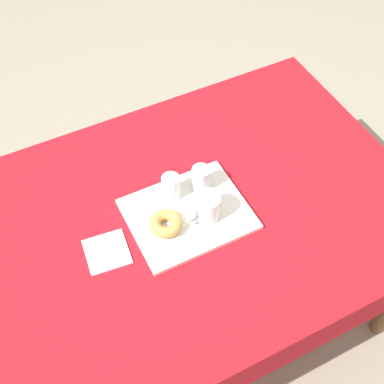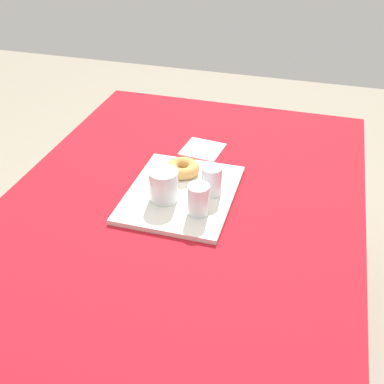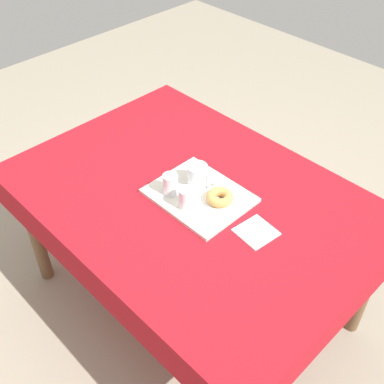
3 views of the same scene
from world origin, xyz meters
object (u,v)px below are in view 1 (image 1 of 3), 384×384
(tea_mug_left, at_px, (207,208))
(donut_plate_left, at_px, (166,228))
(water_glass_far, at_px, (171,188))
(serving_tray, at_px, (188,214))
(sugar_donut_left, at_px, (166,224))
(paper_napkin, at_px, (107,252))
(dining_table, at_px, (196,224))
(water_glass_near, at_px, (201,179))

(tea_mug_left, relative_size, donut_plate_left, 1.13)
(tea_mug_left, distance_m, water_glass_far, 0.14)
(serving_tray, xyz_separation_m, tea_mug_left, (0.05, -0.04, 0.05))
(sugar_donut_left, bearing_deg, paper_napkin, 176.63)
(serving_tray, relative_size, water_glass_far, 4.27)
(dining_table, distance_m, serving_tray, 0.10)
(dining_table, relative_size, paper_napkin, 11.08)
(serving_tray, bearing_deg, dining_table, 12.02)
(tea_mug_left, distance_m, donut_plate_left, 0.14)
(sugar_donut_left, relative_size, paper_napkin, 0.80)
(paper_napkin, bearing_deg, sugar_donut_left, -3.37)
(donut_plate_left, bearing_deg, serving_tray, 14.38)
(dining_table, distance_m, water_glass_near, 0.17)
(donut_plate_left, relative_size, paper_napkin, 0.85)
(tea_mug_left, height_order, paper_napkin, tea_mug_left)
(serving_tray, relative_size, tea_mug_left, 3.02)
(dining_table, bearing_deg, tea_mug_left, -74.81)
(water_glass_far, height_order, donut_plate_left, water_glass_far)
(dining_table, relative_size, serving_tray, 3.84)
(paper_napkin, bearing_deg, water_glass_near, 13.27)
(serving_tray, relative_size, donut_plate_left, 3.41)
(sugar_donut_left, xyz_separation_m, paper_napkin, (-0.20, 0.01, -0.04))
(serving_tray, height_order, water_glass_near, water_glass_near)
(water_glass_near, height_order, paper_napkin, water_glass_near)
(dining_table, height_order, donut_plate_left, donut_plate_left)
(water_glass_near, distance_m, sugar_donut_left, 0.21)
(sugar_donut_left, bearing_deg, water_glass_near, 29.68)
(dining_table, distance_m, paper_napkin, 0.34)
(water_glass_far, relative_size, sugar_donut_left, 0.84)
(dining_table, bearing_deg, water_glass_far, 122.80)
(dining_table, distance_m, tea_mug_left, 0.15)
(dining_table, bearing_deg, serving_tray, -167.98)
(water_glass_far, xyz_separation_m, donut_plate_left, (-0.07, -0.11, -0.04))
(water_glass_near, relative_size, paper_napkin, 0.68)
(water_glass_far, xyz_separation_m, sugar_donut_left, (-0.07, -0.11, -0.01))
(tea_mug_left, bearing_deg, donut_plate_left, 173.87)
(dining_table, bearing_deg, paper_napkin, -176.71)
(tea_mug_left, height_order, water_glass_far, tea_mug_left)
(dining_table, height_order, sugar_donut_left, sugar_donut_left)
(tea_mug_left, distance_m, paper_napkin, 0.35)
(water_glass_far, height_order, paper_napkin, water_glass_far)
(dining_table, xyz_separation_m, donut_plate_left, (-0.13, -0.03, 0.10))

